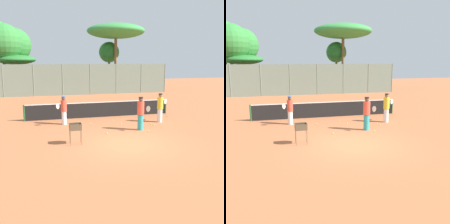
# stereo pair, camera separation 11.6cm
# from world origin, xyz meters

# --- Properties ---
(ground_plane) EXTENTS (80.00, 80.00, 0.00)m
(ground_plane) POSITION_xyz_m (0.00, 0.00, 0.00)
(ground_plane) COLOR #B7663D
(tennis_net) EXTENTS (10.06, 0.10, 1.07)m
(tennis_net) POSITION_xyz_m (0.00, 6.25, 0.56)
(tennis_net) COLOR #26592D
(tennis_net) RESTS_ON ground_plane
(back_fence) EXTENTS (21.73, 0.08, 3.45)m
(back_fence) POSITION_xyz_m (0.00, 18.39, 1.72)
(back_fence) COLOR gray
(back_fence) RESTS_ON ground_plane
(tree_0) EXTENTS (4.06, 4.06, 7.69)m
(tree_0) POSITION_xyz_m (-6.80, 23.30, 5.64)
(tree_0) COLOR brown
(tree_0) RESTS_ON ground_plane
(tree_1) EXTENTS (4.26, 4.26, 7.97)m
(tree_1) POSITION_xyz_m (-7.81, 21.34, 5.81)
(tree_1) COLOR brown
(tree_1) RESTS_ON ground_plane
(tree_2) EXTENTS (7.25, 7.25, 8.35)m
(tree_2) POSITION_xyz_m (5.46, 21.59, 7.41)
(tree_2) COLOR brown
(tree_2) RESTS_ON ground_plane
(tree_4) EXTENTS (4.49, 4.49, 4.50)m
(tree_4) POSITION_xyz_m (-6.55, 21.49, 3.87)
(tree_4) COLOR brown
(tree_4) RESTS_ON ground_plane
(tree_5) EXTENTS (2.66, 2.66, 6.23)m
(tree_5) POSITION_xyz_m (4.95, 22.99, 4.85)
(tree_5) COLOR brown
(tree_5) RESTS_ON ground_plane
(player_white_outfit) EXTENTS (0.71, 0.72, 1.73)m
(player_white_outfit) POSITION_xyz_m (-2.57, 4.74, 0.90)
(player_white_outfit) COLOR white
(player_white_outfit) RESTS_ON ground_plane
(player_red_cap) EXTENTS (0.53, 0.89, 1.88)m
(player_red_cap) POSITION_xyz_m (1.50, 2.31, 0.98)
(player_red_cap) COLOR teal
(player_red_cap) RESTS_ON ground_plane
(player_yellow_shirt) EXTENTS (0.86, 0.55, 1.83)m
(player_yellow_shirt) POSITION_xyz_m (3.39, 3.82, 0.95)
(player_yellow_shirt) COLOR white
(player_yellow_shirt) RESTS_ON ground_plane
(ball_cart) EXTENTS (0.56, 0.41, 0.99)m
(ball_cart) POSITION_xyz_m (-2.37, 0.71, 0.76)
(ball_cart) COLOR brown
(ball_cart) RESTS_ON ground_plane
(tennis_ball_0) EXTENTS (0.07, 0.07, 0.07)m
(tennis_ball_0) POSITION_xyz_m (0.54, 4.83, 0.03)
(tennis_ball_0) COLOR #D1E54C
(tennis_ball_0) RESTS_ON ground_plane
(tennis_ball_1) EXTENTS (0.07, 0.07, 0.07)m
(tennis_ball_1) POSITION_xyz_m (-0.52, 2.01, 0.03)
(tennis_ball_1) COLOR #D1E54C
(tennis_ball_1) RESTS_ON ground_plane
(tennis_ball_2) EXTENTS (0.07, 0.07, 0.07)m
(tennis_ball_2) POSITION_xyz_m (4.60, 5.13, 0.03)
(tennis_ball_2) COLOR #D1E54C
(tennis_ball_2) RESTS_ON ground_plane
(tennis_ball_3) EXTENTS (0.07, 0.07, 0.07)m
(tennis_ball_3) POSITION_xyz_m (2.57, 3.30, 0.03)
(tennis_ball_3) COLOR #D1E54C
(tennis_ball_3) RESTS_ON ground_plane
(tennis_ball_4) EXTENTS (0.07, 0.07, 0.07)m
(tennis_ball_4) POSITION_xyz_m (0.86, 3.98, 0.03)
(tennis_ball_4) COLOR #D1E54C
(tennis_ball_4) RESTS_ON ground_plane
(tennis_ball_5) EXTENTS (0.07, 0.07, 0.07)m
(tennis_ball_5) POSITION_xyz_m (1.81, 1.87, 0.03)
(tennis_ball_5) COLOR #D1E54C
(tennis_ball_5) RESTS_ON ground_plane
(tennis_ball_6) EXTENTS (0.07, 0.07, 0.07)m
(tennis_ball_6) POSITION_xyz_m (2.63, 3.01, 0.03)
(tennis_ball_6) COLOR #D1E54C
(tennis_ball_6) RESTS_ON ground_plane
(tennis_ball_7) EXTENTS (0.07, 0.07, 0.07)m
(tennis_ball_7) POSITION_xyz_m (-1.01, 4.26, 0.03)
(tennis_ball_7) COLOR #D1E54C
(tennis_ball_7) RESTS_ON ground_plane
(parked_car) EXTENTS (4.20, 1.70, 1.60)m
(parked_car) POSITION_xyz_m (-2.27, 21.44, 0.66)
(parked_car) COLOR #3F4C8C
(parked_car) RESTS_ON ground_plane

